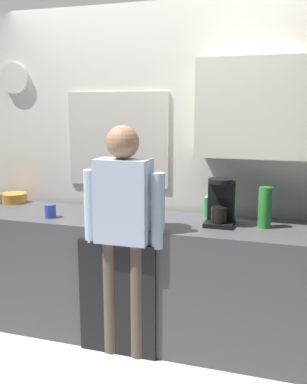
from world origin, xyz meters
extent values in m
plane|color=silver|center=(0.00, 0.00, 0.00)|extent=(8.00, 8.00, 0.00)
cube|color=#4C4C51|center=(0.00, 0.30, 0.45)|extent=(3.12, 0.64, 0.90)
cube|color=black|center=(-0.05, -0.03, 0.41)|extent=(0.56, 0.02, 0.81)
cube|color=silver|center=(0.00, 0.73, 1.30)|extent=(4.72, 0.10, 2.60)
cube|color=beige|center=(-0.31, 0.67, 1.45)|extent=(0.86, 0.02, 0.76)
cube|color=#8CA5C6|center=(-0.31, 0.67, 1.45)|extent=(0.80, 0.02, 0.70)
cube|color=silver|center=(0.81, 0.52, 1.70)|extent=(0.84, 0.32, 0.68)
cylinder|color=silver|center=(-1.24, 0.66, 1.95)|extent=(0.26, 0.03, 0.26)
cube|color=black|center=(0.60, 0.29, 0.92)|extent=(0.20, 0.20, 0.03)
cube|color=black|center=(0.60, 0.35, 1.07)|extent=(0.18, 0.08, 0.28)
cylinder|color=black|center=(0.60, 0.26, 0.99)|extent=(0.11, 0.11, 0.11)
cylinder|color=black|center=(0.60, 0.29, 1.22)|extent=(0.17, 0.17, 0.03)
cylinder|color=maroon|center=(-0.18, 0.36, 1.01)|extent=(0.06, 0.06, 0.22)
cylinder|color=#2D8C33|center=(0.89, 0.34, 1.04)|extent=(0.09, 0.09, 0.28)
cylinder|color=#3351B2|center=(-0.64, 0.14, 0.95)|extent=(0.08, 0.08, 0.10)
cylinder|color=#B26647|center=(-0.38, 0.33, 0.95)|extent=(0.08, 0.08, 0.09)
cylinder|color=yellow|center=(-0.26, 0.12, 0.95)|extent=(0.07, 0.07, 0.08)
cylinder|color=orange|center=(-1.22, 0.52, 0.94)|extent=(0.22, 0.22, 0.08)
cylinder|color=green|center=(0.47, 0.52, 0.98)|extent=(0.06, 0.06, 0.15)
cone|color=white|center=(0.47, 0.52, 1.07)|extent=(0.02, 0.02, 0.03)
cylinder|color=brown|center=(-0.10, 0.00, 0.41)|extent=(0.12, 0.12, 0.82)
cylinder|color=brown|center=(0.10, 0.00, 0.41)|extent=(0.12, 0.12, 0.82)
cube|color=silver|center=(0.00, 0.00, 1.10)|extent=(0.36, 0.20, 0.56)
sphere|color=#A57A59|center=(0.00, 0.00, 1.49)|extent=(0.22, 0.22, 0.22)
cylinder|color=silver|center=(-0.24, 0.00, 1.05)|extent=(0.09, 0.09, 0.50)
cylinder|color=silver|center=(0.24, 0.00, 1.05)|extent=(0.09, 0.09, 0.50)
camera|label=1|loc=(1.05, -2.67, 1.71)|focal=41.36mm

